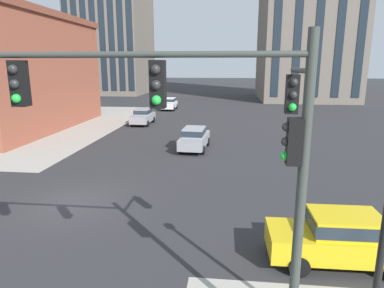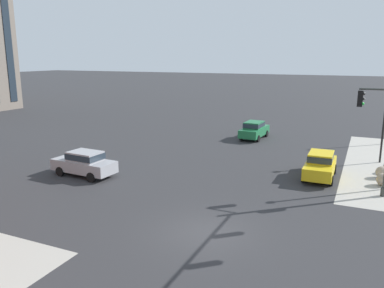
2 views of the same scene
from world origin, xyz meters
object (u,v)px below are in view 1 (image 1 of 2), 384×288
Objects in this scene: car_main_northbound_near at (194,138)px; car_main_northbound_far at (341,237)px; car_main_southbound_far at (143,116)px; car_cross_eastbound at (169,103)px; traffic_signal_main at (229,148)px.

car_main_northbound_far is at bearing -66.91° from car_main_northbound_near.
car_main_northbound_near and car_main_southbound_far have the same top height.
car_cross_eastbound is at bearing 104.60° from car_main_northbound_near.
car_main_southbound_far and car_cross_eastbound have the same top height.
car_cross_eastbound is at bearing 107.98° from car_main_northbound_far.
car_main_northbound_near is 23.64m from car_cross_eastbound.
traffic_signal_main reaches higher than car_main_northbound_far.
traffic_signal_main reaches higher than car_main_southbound_far.
traffic_signal_main reaches higher than car_cross_eastbound.
car_main_northbound_near is 15.66m from car_main_northbound_far.
car_main_northbound_far is 28.03m from car_main_southbound_far.
traffic_signal_main is at bearing -135.10° from car_main_northbound_far.
traffic_signal_main is 30.18m from car_main_southbound_far.
car_main_northbound_far is (6.14, -14.40, 0.00)m from car_main_northbound_near.
car_main_southbound_far is (-12.79, 24.94, 0.00)m from car_main_northbound_far.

